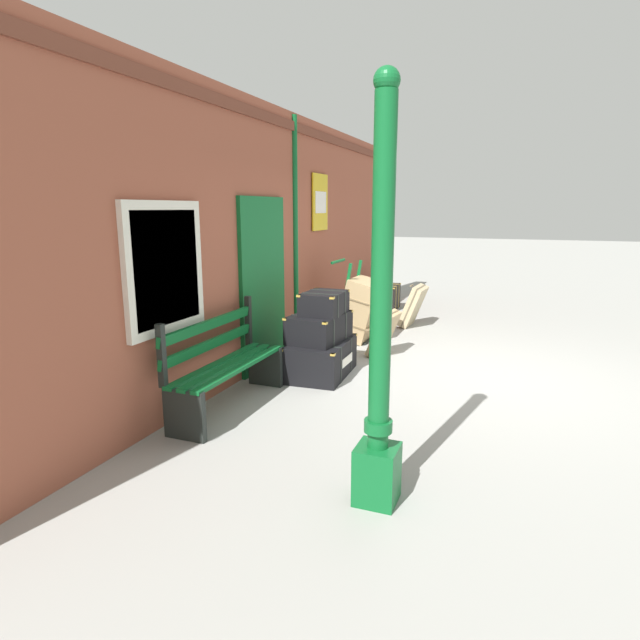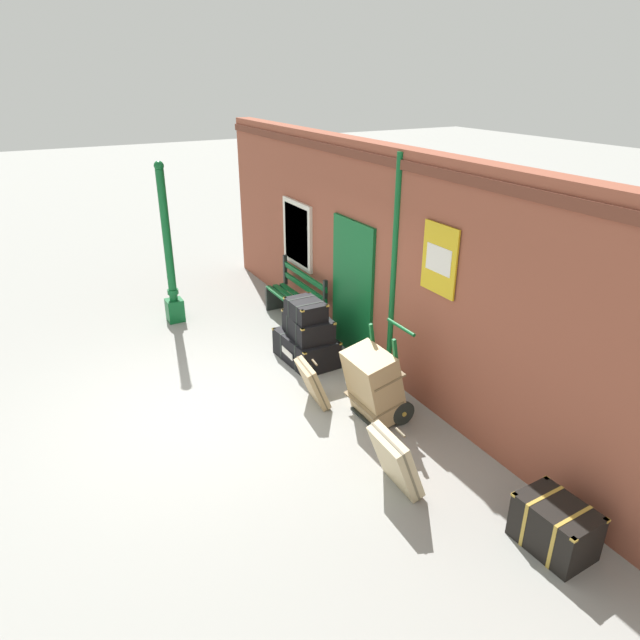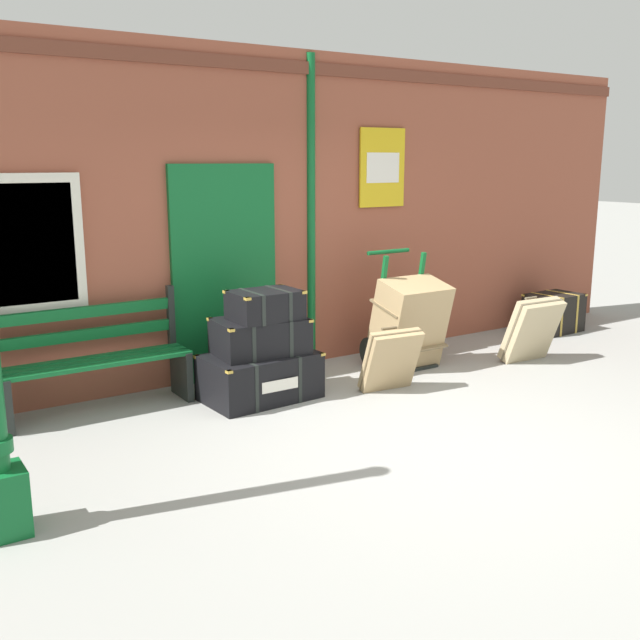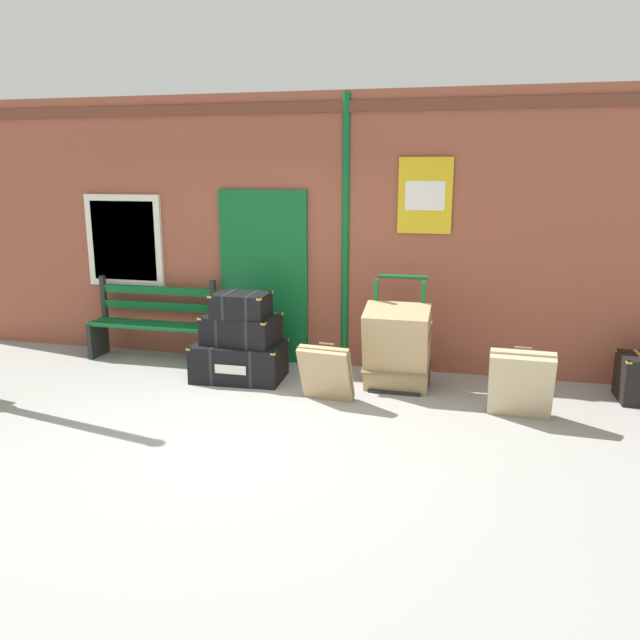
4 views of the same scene
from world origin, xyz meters
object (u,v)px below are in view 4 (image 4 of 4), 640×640
object	(u,v)px
platform_bench	(153,324)
steamer_trunk_base	(239,361)
steamer_trunk_middle	(241,329)
large_brown_trunk	(397,347)
steamer_trunk_top	(241,305)
suitcase_slate	(326,373)
suitcase_brown	(521,384)
porters_trolley	(398,361)

from	to	relation	value
platform_bench	steamer_trunk_base	bearing A→B (deg)	-20.69
platform_bench	steamer_trunk_middle	distance (m)	1.45
large_brown_trunk	steamer_trunk_middle	bearing A→B (deg)	-179.51
steamer_trunk_middle	steamer_trunk_top	bearing A→B (deg)	-62.17
steamer_trunk_base	suitcase_slate	bearing A→B (deg)	-23.16
steamer_trunk_middle	suitcase_slate	world-z (taller)	steamer_trunk_middle
steamer_trunk_base	steamer_trunk_top	world-z (taller)	steamer_trunk_top
suitcase_slate	steamer_trunk_top	bearing A→B (deg)	156.97
steamer_trunk_middle	suitcase_brown	distance (m)	3.07
steamer_trunk_top	large_brown_trunk	world-z (taller)	steamer_trunk_top
steamer_trunk_top	large_brown_trunk	bearing A→B (deg)	2.17
steamer_trunk_top	suitcase_brown	size ratio (longest dim) A/B	0.86
steamer_trunk_base	steamer_trunk_middle	world-z (taller)	steamer_trunk_middle
steamer_trunk_top	platform_bench	bearing A→B (deg)	159.11
large_brown_trunk	suitcase_slate	size ratio (longest dim) A/B	1.55
large_brown_trunk	suitcase_slate	world-z (taller)	large_brown_trunk
porters_trolley	suitcase_brown	world-z (taller)	porters_trolley
platform_bench	steamer_trunk_top	world-z (taller)	platform_bench
porters_trolley	suitcase_brown	bearing A→B (deg)	-29.82
steamer_trunk_middle	suitcase_slate	distance (m)	1.25
steamer_trunk_middle	steamer_trunk_top	distance (m)	0.30
steamer_trunk_top	suitcase_slate	world-z (taller)	steamer_trunk_top
suitcase_slate	platform_bench	bearing A→B (deg)	158.17
steamer_trunk_middle	large_brown_trunk	distance (m)	1.76
steamer_trunk_middle	suitcase_brown	xyz separation A→B (m)	(3.01, -0.53, -0.23)
steamer_trunk_middle	suitcase_slate	bearing A→B (deg)	-24.73
porters_trolley	steamer_trunk_base	bearing A→B (deg)	-173.21
porters_trolley	large_brown_trunk	xyz separation A→B (m)	(-0.00, -0.17, 0.21)
platform_bench	porters_trolley	world-z (taller)	porters_trolley
platform_bench	porters_trolley	distance (m)	3.14
steamer_trunk_middle	large_brown_trunk	xyz separation A→B (m)	(1.76, 0.02, -0.10)
suitcase_brown	steamer_trunk_top	bearing A→B (deg)	170.88
steamer_trunk_top	porters_trolley	world-z (taller)	porters_trolley
porters_trolley	suitcase_slate	bearing A→B (deg)	-133.33
large_brown_trunk	porters_trolley	bearing A→B (deg)	90.00
steamer_trunk_top	suitcase_slate	bearing A→B (deg)	-23.03
suitcase_slate	suitcase_brown	bearing A→B (deg)	-0.63
steamer_trunk_base	porters_trolley	bearing A→B (deg)	6.79
steamer_trunk_base	steamer_trunk_middle	xyz separation A→B (m)	(0.02, 0.03, 0.37)
platform_bench	suitcase_brown	distance (m)	4.48
steamer_trunk_middle	porters_trolley	xyz separation A→B (m)	(1.76, 0.19, -0.31)
steamer_trunk_middle	porters_trolley	world-z (taller)	porters_trolley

